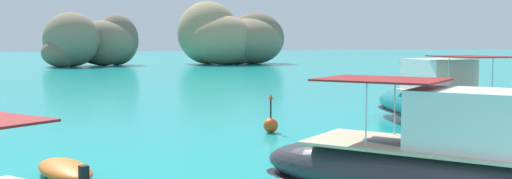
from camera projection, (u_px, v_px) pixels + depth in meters
islet_large at (232, 39)px, 86.88m from camera, size 19.66×15.43×9.66m
islet_small at (90, 42)px, 79.94m from camera, size 15.18×12.18×7.51m
motorboat_teal at (443, 105)px, 22.50m from camera, size 3.35×9.47×2.92m
motorboat_charcoal at (452, 172)px, 11.25m from camera, size 7.22×8.29×2.67m
dinghy_tender at (65, 170)px, 14.20m from camera, size 1.78×2.87×0.58m
channel_buoy at (271, 124)px, 21.33m from camera, size 0.56×0.56×1.48m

